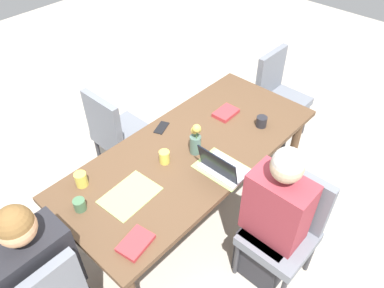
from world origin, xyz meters
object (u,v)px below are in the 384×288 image
Objects in this scene: flower_vase at (196,139)px; dining_table at (192,156)px; chair_head_right_right_near at (278,92)px; book_red_cover at (136,243)px; book_blue_cover at (226,113)px; coffee_mug_centre_right at (81,179)px; chair_near_left_mid at (286,224)px; coffee_mug_centre_left at (80,205)px; coffee_mug_near_right at (262,122)px; person_near_left_mid at (273,224)px; laptop_near_left_mid at (223,168)px; chair_far_left_far at (117,131)px; coffee_mug_near_left at (164,157)px; person_head_left_left_near at (46,282)px; phone_black at (162,128)px.

dining_table is at bearing 83.53° from flower_vase.
flower_vase reaches higher than chair_head_right_right_near.
book_red_cover is 1.37m from book_blue_cover.
coffee_mug_centre_right is 0.50× the size of book_blue_cover.
chair_near_left_mid is 1.41m from coffee_mug_centre_right.
chair_head_right_right_near reaches higher than coffee_mug_centre_left.
chair_near_left_mid is 10.61× the size of coffee_mug_near_right.
person_near_left_mid is 0.94m from book_red_cover.
laptop_near_left_mid is (-0.03, -0.31, 0.12)m from dining_table.
coffee_mug_near_left is (-0.14, -0.76, 0.28)m from chair_far_left_far.
flower_vase is at bearing 94.64° from chair_near_left_mid.
laptop_near_left_mid reaches higher than coffee_mug_near_right.
book_blue_cover is (0.53, 0.39, -0.03)m from laptop_near_left_mid.
book_red_cover is at bearing -96.24° from coffee_mug_centre_right.
coffee_mug_centre_left reaches higher than dining_table.
person_near_left_mid is at bearing -91.25° from dining_table.
person_head_left_left_near is at bearing -145.83° from chair_far_left_far.
coffee_mug_centre_left is 0.21m from coffee_mug_centre_right.
dining_table is 1.40m from chair_head_right_right_near.
chair_head_right_right_near is 2.28m from coffee_mug_centre_left.
coffee_mug_centre_right is (-0.66, -0.51, 0.28)m from chair_far_left_far.
chair_far_left_far is 3.39× the size of flower_vase.
flower_vase is 1.33× the size of book_red_cover.
chair_head_right_right_near is at bearing -0.06° from book_blue_cover.
book_red_cover is (-0.07, -0.61, -0.04)m from coffee_mug_centre_right.
person_near_left_mid is 1.33× the size of chair_far_left_far.
flower_vase is at bearing 83.88° from laptop_near_left_mid.
laptop_near_left_mid is at bearing -10.12° from book_red_cover.
chair_near_left_mid reaches higher than book_red_cover.
flower_vase is at bearing -174.29° from chair_head_right_right_near.
book_blue_cover is (0.73, 0.02, -0.03)m from coffee_mug_near_left.
chair_head_right_right_near is 2.81× the size of laptop_near_left_mid.
person_head_left_left_near reaches higher than flower_vase.
chair_near_left_mid is 0.75× the size of person_near_left_mid.
book_blue_cover is (0.51, 0.83, 0.22)m from person_near_left_mid.
coffee_mug_near_right is at bearing -158.60° from chair_head_right_right_near.
person_near_left_mid is at bearing -148.74° from chair_head_right_right_near.
phone_black is (0.11, -0.47, 0.23)m from chair_far_left_far.
flower_vase is at bearing -2.19° from person_head_left_left_near.
phone_black is (0.05, 0.65, -0.04)m from laptop_near_left_mid.
laptop_near_left_mid reaches higher than chair_far_left_far.
coffee_mug_near_left is (-0.21, 0.80, 0.25)m from person_near_left_mid.
chair_far_left_far is (1.18, 0.80, -0.03)m from person_head_left_left_near.
chair_near_left_mid is 11.15× the size of coffee_mug_centre_left.
coffee_mug_centre_right is 0.50× the size of book_red_cover.
coffee_mug_centre_right is at bearing 124.74° from person_near_left_mid.
book_red_cover is (-2.20, -0.41, 0.25)m from chair_head_right_right_near.
person_head_left_left_near reaches higher than book_red_cover.
chair_head_right_right_near reaches higher than coffee_mug_centre_right.
person_near_left_mid is (1.25, -0.76, 0.00)m from person_head_left_left_near.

